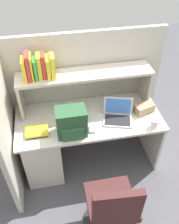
{
  "coord_description": "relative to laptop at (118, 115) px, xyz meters",
  "views": [
    {
      "loc": [
        -0.36,
        -1.93,
        2.55
      ],
      "look_at": [
        0.0,
        -0.05,
        0.85
      ],
      "focal_mm": 38.91,
      "sensor_mm": 36.0,
      "label": 1
    }
  ],
  "objects": [
    {
      "name": "cubicle_partition_left",
      "position": [
        -1.16,
        0.03,
        -0.01
      ],
      "size": [
        0.05,
        1.06,
        1.55
      ],
      "primitive_type": "cube",
      "color": "#B2ADA0",
      "rests_on": "ground_plane"
    },
    {
      "name": "desk_book_stack",
      "position": [
        -0.87,
        -0.06,
        -0.03
      ],
      "size": [
        0.23,
        0.17,
        0.05
      ],
      "color": "black",
      "rests_on": "desk"
    },
    {
      "name": "backpack",
      "position": [
        -0.52,
        -0.12,
        0.1
      ],
      "size": [
        0.3,
        0.23,
        0.31
      ],
      "color": "#264C2D",
      "rests_on": "desk"
    },
    {
      "name": "laptop",
      "position": [
        0.0,
        0.0,
        0.0
      ],
      "size": [
        0.37,
        0.33,
        0.22
      ],
      "color": "#B7BABF",
      "rests_on": "desk"
    },
    {
      "name": "office_chair",
      "position": [
        -0.27,
        -0.85,
        -0.39
      ],
      "size": [
        0.52,
        0.52,
        0.93
      ],
      "rotation": [
        0.0,
        0.0,
        3.06
      ],
      "color": "black",
      "rests_on": "ground_plane"
    },
    {
      "name": "paper_cup",
      "position": [
        0.34,
        -0.2,
        -0.0
      ],
      "size": [
        0.08,
        0.08,
        0.1
      ],
      "primitive_type": "cylinder",
      "color": "white",
      "rests_on": "desk"
    },
    {
      "name": "cubicle_partition_rear",
      "position": [
        -0.31,
        0.46,
        -0.01
      ],
      "size": [
        1.84,
        0.05,
        1.55
      ],
      "primitive_type": "cube",
      "color": "#B2ADA0",
      "rests_on": "ground_plane"
    },
    {
      "name": "reference_books_on_shelf",
      "position": [
        -0.77,
        0.28,
        0.52
      ],
      "size": [
        0.32,
        0.18,
        0.27
      ],
      "color": "yellow",
      "rests_on": "overhead_hutch"
    },
    {
      "name": "computer_mouse",
      "position": [
        -0.31,
        -0.12,
        -0.03
      ],
      "size": [
        0.07,
        0.11,
        0.03
      ],
      "primitive_type": "cube",
      "rotation": [
        0.0,
        0.0,
        -0.14
      ],
      "color": "silver",
      "rests_on": "desk"
    },
    {
      "name": "desk",
      "position": [
        -0.7,
        0.08,
        -0.38
      ],
      "size": [
        1.6,
        0.7,
        0.73
      ],
      "color": "beige",
      "rests_on": "ground_plane"
    },
    {
      "name": "ground_plane",
      "position": [
        -0.31,
        0.08,
        -0.78
      ],
      "size": [
        8.0,
        8.0,
        0.0
      ],
      "primitive_type": "plane",
      "color": "#4C4C51"
    },
    {
      "name": "tissue_box",
      "position": [
        0.32,
        0.05,
        -0.0
      ],
      "size": [
        0.25,
        0.18,
        0.1
      ],
      "primitive_type": "cube",
      "rotation": [
        0.0,
        0.0,
        0.29
      ],
      "color": "#9E7F60",
      "rests_on": "desk"
    },
    {
      "name": "overhead_hutch",
      "position": [
        -0.31,
        0.28,
        0.3
      ],
      "size": [
        1.44,
        0.28,
        0.45
      ],
      "color": "#B3A99C",
      "rests_on": "desk"
    }
  ]
}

